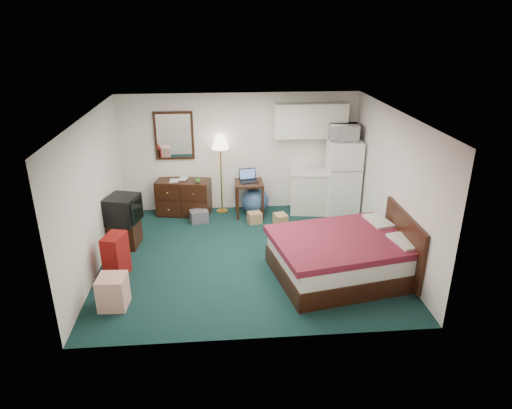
{
  "coord_description": "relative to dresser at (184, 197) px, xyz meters",
  "views": [
    {
      "loc": [
        -0.45,
        -7.1,
        3.9
      ],
      "look_at": [
        0.16,
        0.06,
        0.95
      ],
      "focal_mm": 32.0,
      "sensor_mm": 36.0,
      "label": 1
    }
  ],
  "objects": [
    {
      "name": "book_a",
      "position": [
        -0.27,
        -0.03,
        0.5
      ],
      "size": [
        0.18,
        0.02,
        0.24
      ],
      "primitive_type": "imported",
      "rotation": [
        0.0,
        0.0,
        -0.02
      ],
      "color": "#9E7C5E",
      "rests_on": "dresser"
    },
    {
      "name": "book_b",
      "position": [
        -0.09,
        0.08,
        0.5
      ],
      "size": [
        0.19,
        0.07,
        0.25
      ],
      "primitive_type": "imported",
      "rotation": [
        0.0,
        0.0,
        -0.24
      ],
      "color": "#9E7C5E",
      "rests_on": "dresser"
    },
    {
      "name": "mirror",
      "position": [
        -0.14,
        0.24,
        1.27
      ],
      "size": [
        0.8,
        0.06,
        1.0
      ],
      "primitive_type": null,
      "color": "white",
      "rests_on": "walls"
    },
    {
      "name": "floor",
      "position": [
        1.21,
        -1.98,
        -0.38
      ],
      "size": [
        5.0,
        4.5,
        0.01
      ],
      "primitive_type": "cube",
      "color": "black",
      "rests_on": "ground"
    },
    {
      "name": "walls",
      "position": [
        1.21,
        -1.98,
        0.87
      ],
      "size": [
        5.01,
        4.51,
        2.5
      ],
      "color": "white",
      "rests_on": "floor"
    },
    {
      "name": "crt_tv",
      "position": [
        -0.97,
        -1.42,
        0.36
      ],
      "size": [
        0.66,
        0.69,
        0.49
      ],
      "primitive_type": null,
      "rotation": [
        0.0,
        0.0,
        -0.27
      ],
      "color": "black",
      "rests_on": "tv_stand"
    },
    {
      "name": "dresser",
      "position": [
        0.0,
        0.0,
        0.0
      ],
      "size": [
        1.18,
        0.7,
        0.76
      ],
      "primitive_type": null,
      "rotation": [
        0.0,
        0.0,
        -0.19
      ],
      "color": "black",
      "rests_on": "floor"
    },
    {
      "name": "microwave",
      "position": [
        3.29,
        -0.2,
        1.42
      ],
      "size": [
        0.61,
        0.37,
        0.4
      ],
      "primitive_type": "imported",
      "rotation": [
        0.0,
        0.0,
        -0.08
      ],
      "color": "white",
      "rests_on": "fridge"
    },
    {
      "name": "cardboard_box_a",
      "position": [
        1.46,
        -0.59,
        -0.26
      ],
      "size": [
        0.31,
        0.28,
        0.23
      ],
      "primitive_type": null,
      "rotation": [
        0.0,
        0.0,
        0.23
      ],
      "color": "#9E7C5E",
      "rests_on": "floor"
    },
    {
      "name": "file_bin",
      "position": [
        0.32,
        -0.45,
        -0.25
      ],
      "size": [
        0.41,
        0.35,
        0.25
      ],
      "primitive_type": null,
      "rotation": [
        0.0,
        0.0,
        0.26
      ],
      "color": "#5A5A62",
      "rests_on": "floor"
    },
    {
      "name": "headboard",
      "position": [
        3.67,
        -2.76,
        0.17
      ],
      "size": [
        0.06,
        1.56,
        1.0
      ],
      "primitive_type": null,
      "color": "black",
      "rests_on": "walls"
    },
    {
      "name": "retail_box",
      "position": [
        -0.82,
        -3.34,
        -0.13
      ],
      "size": [
        0.42,
        0.42,
        0.49
      ],
      "primitive_type": null,
      "rotation": [
        0.0,
        0.0,
        -0.06
      ],
      "color": "#F9E0D0",
      "rests_on": "floor"
    },
    {
      "name": "bed",
      "position": [
        2.69,
        -2.76,
        -0.04
      ],
      "size": [
        2.36,
        2.0,
        0.67
      ],
      "primitive_type": null,
      "rotation": [
        0.0,
        0.0,
        0.19
      ],
      "color": "#4D111B",
      "rests_on": "floor"
    },
    {
      "name": "desk",
      "position": [
        1.38,
        -0.16,
        -0.01
      ],
      "size": [
        0.58,
        0.58,
        0.73
      ],
      "primitive_type": null,
      "rotation": [
        0.0,
        0.0,
        0.01
      ],
      "color": "black",
      "rests_on": "floor"
    },
    {
      "name": "floor_lamp",
      "position": [
        0.8,
        0.07,
        0.47
      ],
      "size": [
        0.43,
        0.43,
        1.69
      ],
      "primitive_type": null,
      "rotation": [
        0.0,
        0.0,
        0.19
      ],
      "color": "gold",
      "rests_on": "floor"
    },
    {
      "name": "cardboard_box_b",
      "position": [
        1.96,
        -0.83,
        -0.24
      ],
      "size": [
        0.3,
        0.33,
        0.27
      ],
      "primitive_type": null,
      "rotation": [
        0.0,
        0.0,
        0.27
      ],
      "color": "#9E7C5E",
      "rests_on": "floor"
    },
    {
      "name": "suitcase",
      "position": [
        -0.93,
        -2.47,
        -0.02
      ],
      "size": [
        0.38,
        0.5,
        0.72
      ],
      "primitive_type": null,
      "rotation": [
        0.0,
        0.0,
        -0.25
      ],
      "color": "maroon",
      "rests_on": "floor"
    },
    {
      "name": "exercise_ball",
      "position": [
        1.5,
        -0.13,
        -0.08
      ],
      "size": [
        0.72,
        0.72,
        0.59
      ],
      "primitive_type": "sphere",
      "rotation": [
        0.0,
        0.0,
        0.26
      ],
      "color": "navy",
      "rests_on": "floor"
    },
    {
      "name": "ceiling",
      "position": [
        1.21,
        -1.98,
        2.12
      ],
      "size": [
        5.0,
        4.5,
        0.01
      ],
      "primitive_type": "cube",
      "color": "white",
      "rests_on": "walls"
    },
    {
      "name": "tv_stand",
      "position": [
        -0.99,
        -1.38,
        -0.13
      ],
      "size": [
        0.55,
        0.59,
        0.49
      ],
      "primitive_type": null,
      "rotation": [
        0.0,
        0.0,
        -0.12
      ],
      "color": "black",
      "rests_on": "floor"
    },
    {
      "name": "fridge",
      "position": [
        3.34,
        -0.21,
        0.42
      ],
      "size": [
        0.68,
        0.68,
        1.6
      ],
      "primitive_type": null,
      "rotation": [
        0.0,
        0.0,
        -0.04
      ],
      "color": "white",
      "rests_on": "floor"
    },
    {
      "name": "laptop",
      "position": [
        1.38,
        -0.13,
        0.47
      ],
      "size": [
        0.41,
        0.36,
        0.25
      ],
      "primitive_type": null,
      "rotation": [
        0.0,
        0.0,
        0.2
      ],
      "color": "black",
      "rests_on": "desk"
    },
    {
      "name": "upper_cabinets",
      "position": [
        2.66,
        0.1,
        1.57
      ],
      "size": [
        1.5,
        0.35,
        0.7
      ],
      "primitive_type": null,
      "color": "silver",
      "rests_on": "walls"
    },
    {
      "name": "mug",
      "position": [
        0.32,
        -0.17,
        0.43
      ],
      "size": [
        0.13,
        0.11,
        0.11
      ],
      "primitive_type": "imported",
      "rotation": [
        0.0,
        0.0,
        -0.2
      ],
      "color": "#478135",
      "rests_on": "dresser"
    },
    {
      "name": "kitchen_counter",
      "position": [
        2.69,
        -0.07,
        0.06
      ],
      "size": [
        0.89,
        0.73,
        0.88
      ],
      "primitive_type": null,
      "rotation": [
        0.0,
        0.0,
        -0.16
      ],
      "color": "silver",
      "rests_on": "floor"
    }
  ]
}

